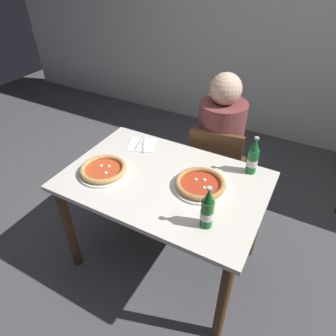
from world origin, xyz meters
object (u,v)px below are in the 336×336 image
chair_behind_table (216,167)px  beer_bottle_left (253,158)px  pizza_margherita_near (200,184)px  pizza_marinara_far (103,170)px  beer_bottle_center (207,210)px  napkin_with_cutlery (141,145)px  diner_seated (218,153)px  dining_table_main (164,193)px

chair_behind_table → beer_bottle_left: beer_bottle_left is taller
pizza_margherita_near → pizza_marinara_far: same height
beer_bottle_center → napkin_with_cutlery: 0.84m
diner_seated → beer_bottle_center: 0.95m
diner_seated → pizza_margherita_near: bearing=-80.2°
dining_table_main → chair_behind_table: bearing=78.8°
chair_behind_table → beer_bottle_left: bearing=129.0°
pizza_marinara_far → beer_bottle_center: size_ratio=1.26×
pizza_margherita_near → napkin_with_cutlery: (-0.54, 0.22, -0.02)m
chair_behind_table → diner_seated: bearing=-86.9°
pizza_margherita_near → beer_bottle_left: bearing=52.4°
chair_behind_table → pizza_marinara_far: (-0.48, -0.73, 0.29)m
dining_table_main → pizza_margherita_near: size_ratio=3.76×
pizza_margherita_near → napkin_with_cutlery: pizza_margherita_near is taller
beer_bottle_center → napkin_with_cutlery: beer_bottle_center is taller
beer_bottle_center → napkin_with_cutlery: size_ratio=1.06×
dining_table_main → beer_bottle_left: size_ratio=4.86×
pizza_marinara_far → napkin_with_cutlery: pizza_marinara_far is taller
dining_table_main → pizza_margherita_near: bearing=9.7°
dining_table_main → napkin_with_cutlery: size_ratio=5.17×
diner_seated → pizza_marinara_far: (-0.47, -0.78, 0.19)m
beer_bottle_left → napkin_with_cutlery: 0.77m
beer_bottle_center → pizza_margherita_near: bearing=119.2°
chair_behind_table → pizza_marinara_far: bearing=48.8°
dining_table_main → pizza_margherita_near: 0.26m
dining_table_main → napkin_with_cutlery: (-0.32, 0.26, 0.12)m
pizza_margherita_near → chair_behind_table: bearing=99.6°
pizza_margherita_near → beer_bottle_center: 0.30m
dining_table_main → chair_behind_table: chair_behind_table is taller
dining_table_main → pizza_marinara_far: size_ratio=3.86×
beer_bottle_center → chair_behind_table: bearing=106.2°
chair_behind_table → pizza_margherita_near: size_ratio=2.67×
chair_behind_table → diner_seated: diner_seated is taller
diner_seated → chair_behind_table: bearing=-78.9°
beer_bottle_left → beer_bottle_center: (-0.07, -0.54, 0.00)m
chair_behind_table → diner_seated: (-0.01, 0.05, 0.10)m
napkin_with_cutlery → pizza_marinara_far: bearing=-95.2°
chair_behind_table → beer_bottle_left: 0.57m
beer_bottle_left → chair_behind_table: bearing=136.9°
chair_behind_table → pizza_marinara_far: 0.92m
pizza_margherita_near → napkin_with_cutlery: bearing=158.0°
pizza_margherita_near → beer_bottle_center: (0.14, -0.26, 0.08)m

